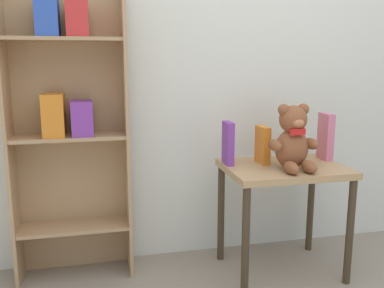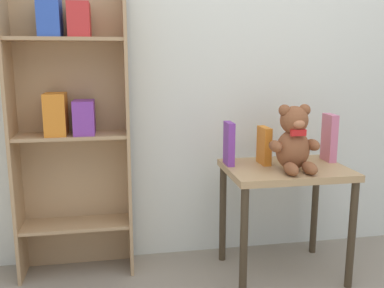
{
  "view_description": "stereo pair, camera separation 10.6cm",
  "coord_description": "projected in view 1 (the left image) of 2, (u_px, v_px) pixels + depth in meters",
  "views": [
    {
      "loc": [
        -0.86,
        -0.94,
        1.19
      ],
      "look_at": [
        -0.37,
        1.19,
        0.75
      ],
      "focal_mm": 40.0,
      "sensor_mm": 36.0,
      "label": 1
    },
    {
      "loc": [
        -0.76,
        -0.96,
        1.19
      ],
      "look_at": [
        -0.37,
        1.19,
        0.75
      ],
      "focal_mm": 40.0,
      "sensor_mm": 36.0,
      "label": 2
    }
  ],
  "objects": [
    {
      "name": "teddy_bear",
      "position": [
        293.0,
        140.0,
        2.22
      ],
      "size": [
        0.26,
        0.24,
        0.34
      ],
      "color": "brown",
      "rests_on": "display_table"
    },
    {
      "name": "book_standing_purple",
      "position": [
        228.0,
        143.0,
        2.33
      ],
      "size": [
        0.04,
        0.12,
        0.23
      ],
      "primitive_type": "cube",
      "rotation": [
        0.0,
        0.0,
        -0.01
      ],
      "color": "purple",
      "rests_on": "display_table"
    },
    {
      "name": "book_standing_orange",
      "position": [
        263.0,
        145.0,
        2.35
      ],
      "size": [
        0.04,
        0.13,
        0.2
      ],
      "primitive_type": "cube",
      "rotation": [
        0.0,
        0.0,
        0.03
      ],
      "color": "orange",
      "rests_on": "display_table"
    },
    {
      "name": "bookshelf_side",
      "position": [
        68.0,
        118.0,
        2.26
      ],
      "size": [
        0.61,
        0.24,
        1.57
      ],
      "color": "tan",
      "rests_on": "ground_plane"
    },
    {
      "name": "book_standing_yellow",
      "position": [
        294.0,
        139.0,
        2.41
      ],
      "size": [
        0.04,
        0.12,
        0.25
      ],
      "primitive_type": "cube",
      "rotation": [
        0.0,
        0.0,
        0.02
      ],
      "color": "gold",
      "rests_on": "display_table"
    },
    {
      "name": "book_standing_pink",
      "position": [
        326.0,
        136.0,
        2.44
      ],
      "size": [
        0.05,
        0.13,
        0.27
      ],
      "primitive_type": "cube",
      "rotation": [
        0.0,
        0.0,
        -0.05
      ],
      "color": "#D17093",
      "rests_on": "display_table"
    },
    {
      "name": "wall_back",
      "position": [
        240.0,
        48.0,
        2.54
      ],
      "size": [
        4.8,
        0.06,
        2.5
      ],
      "color": "silver",
      "rests_on": "ground_plane"
    },
    {
      "name": "display_table",
      "position": [
        283.0,
        182.0,
        2.34
      ],
      "size": [
        0.64,
        0.48,
        0.62
      ],
      "color": "tan",
      "rests_on": "ground_plane"
    }
  ]
}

